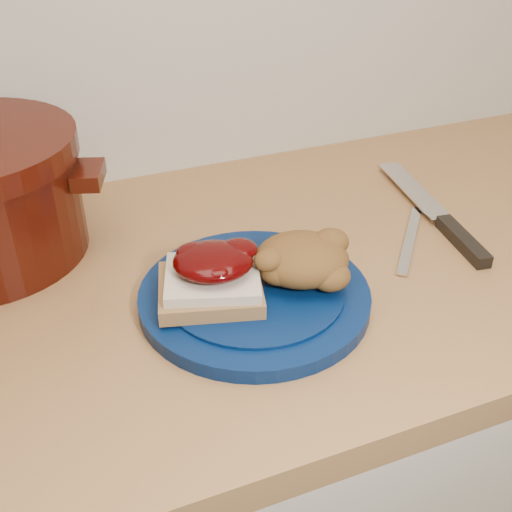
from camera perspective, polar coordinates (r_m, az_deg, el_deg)
name	(u,v)px	position (r m, az deg, el deg)	size (l,w,h in m)	color
base_cabinet	(241,505)	(1.13, -1.35, -21.22)	(4.00, 0.60, 0.86)	beige
plate	(254,297)	(0.73, -0.14, -3.64)	(0.26, 0.26, 0.02)	#041943
sandwich	(212,276)	(0.70, -3.95, -1.80)	(0.13, 0.12, 0.06)	olive
stuffing_mound	(302,259)	(0.73, 4.08, -0.28)	(0.11, 0.09, 0.05)	brown
chef_knife	(448,226)	(0.91, 16.70, 2.60)	(0.07, 0.30, 0.02)	black
butter_knife	(410,239)	(0.87, 13.53, 1.52)	(0.18, 0.01, 0.00)	silver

